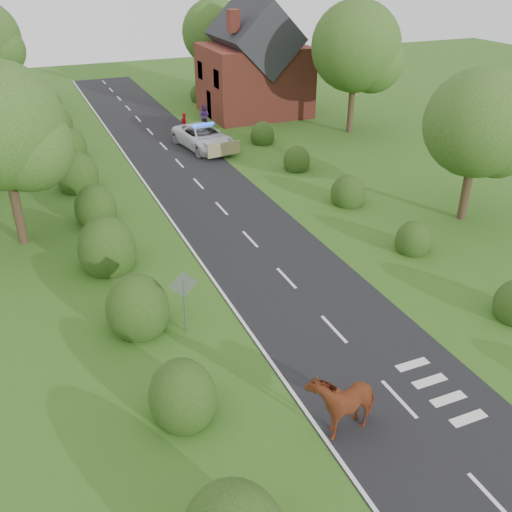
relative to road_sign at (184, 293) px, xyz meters
name	(u,v)px	position (x,y,z in m)	size (l,w,h in m)	color
ground	(334,329)	(5.00, -2.00, -1.65)	(120.00, 120.00, 0.00)	#36601C
road	(204,190)	(5.00, 13.00, -1.64)	(6.00, 70.00, 0.02)	black
road_markings	(188,207)	(3.40, 10.93, -1.63)	(4.96, 70.00, 0.01)	white
hedgerow_left	(98,218)	(-1.51, 9.69, -0.91)	(2.75, 50.41, 3.00)	#11330E
hedgerow_right	(337,186)	(11.60, 9.21, -1.10)	(2.10, 45.78, 2.10)	#11330E
tree_left_a	(7,132)	(-4.75, 9.86, 3.69)	(5.74, 5.60, 8.38)	#332316
tree_right_a	(483,128)	(16.23, 3.87, 3.09)	(5.33, 5.20, 7.56)	#332316
tree_right_b	(360,50)	(19.29, 19.84, 4.28)	(6.56, 6.40, 9.40)	#332316
tree_right_c	(218,35)	(14.27, 35.85, 3.69)	(6.15, 6.00, 8.58)	#332316
road_sign	(184,293)	(0.00, 0.00, 0.00)	(1.06, 0.08, 2.53)	gray
house	(254,67)	(14.49, 28.00, 2.13)	(8.00, 7.40, 9.17)	brown
cow	(342,402)	(2.81, -6.18, -0.84)	(1.22, 2.31, 1.64)	brown
police_van	(204,137)	(7.50, 20.40, -0.85)	(3.46, 6.12, 1.75)	silver
pedestrian_red	(184,123)	(7.31, 24.52, -0.88)	(0.56, 0.37, 1.54)	#A40516
pedestrian_purple	(204,116)	(9.25, 25.57, -0.77)	(0.86, 0.67, 1.77)	#3E2265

